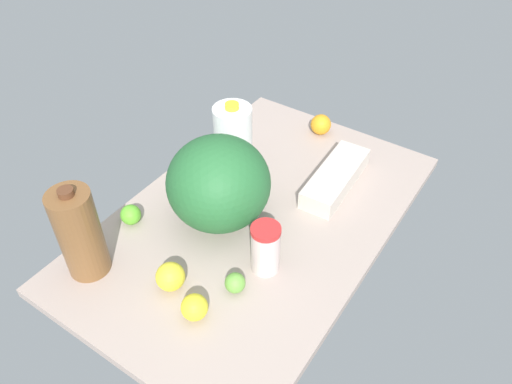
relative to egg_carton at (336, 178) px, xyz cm
name	(u,v)px	position (x,y,z in cm)	size (l,w,h in cm)	color
countertop	(256,219)	(-26.95, 13.66, -4.66)	(120.00, 76.00, 3.00)	#AA978C
egg_carton	(336,178)	(0.00, 0.00, 0.00)	(33.02, 10.98, 6.32)	beige
watermelon	(219,183)	(-33.82, 22.26, 11.02)	(30.82, 30.82, 28.36)	#266532
tumbler_cup	(265,248)	(-42.61, 0.00, 4.72)	(8.27, 8.27, 15.67)	beige
milk_jug	(233,138)	(-10.38, 34.05, 8.64)	(12.96, 12.96, 25.16)	white
chocolate_milk_jug	(80,233)	(-70.09, 40.84, 10.64)	(11.51, 11.51, 29.18)	brown
lime_near_front	(235,283)	(-53.65, 2.43, -0.33)	(5.66, 5.66, 5.66)	#67A840
lemon_loose	(170,277)	(-62.33, 17.45, 0.84)	(7.99, 7.99, 7.99)	yellow
lemon_by_jug	(194,307)	(-66.11, 6.16, 0.37)	(7.06, 7.06, 7.06)	yellow
orange_far_back	(321,125)	(23.96, 18.53, 0.68)	(7.69, 7.69, 7.69)	orange
lime_beside_bowl	(131,215)	(-50.55, 43.89, -0.01)	(6.30, 6.30, 6.30)	#5DB72E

